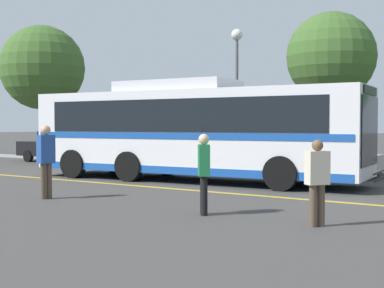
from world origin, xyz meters
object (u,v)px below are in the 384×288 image
(pedestrian_1, at_px, (317,178))
(pedestrian_2, at_px, (204,169))
(parked_car_0, at_px, (63,147))
(tree_1, at_px, (331,57))
(transit_bus, at_px, (192,130))
(parked_car_2, at_px, (319,158))
(parked_car_1, at_px, (173,151))
(tree_2, at_px, (42,68))
(pedestrian_0, at_px, (46,156))
(street_lamp, at_px, (237,66))

(pedestrian_1, height_order, pedestrian_2, pedestrian_2)
(parked_car_0, bearing_deg, tree_1, -62.54)
(transit_bus, xyz_separation_m, pedestrian_2, (3.99, -5.56, -0.76))
(tree_1, bearing_deg, pedestrian_1, -71.84)
(parked_car_2, xyz_separation_m, pedestrian_1, (3.44, -9.47, 0.23))
(parked_car_2, bearing_deg, parked_car_1, 87.97)
(pedestrian_1, xyz_separation_m, tree_2, (-22.09, 12.72, 4.44))
(transit_bus, xyz_separation_m, parked_car_2, (2.97, 3.98, -1.04))
(transit_bus, bearing_deg, pedestrian_0, -10.87)
(tree_2, bearing_deg, pedestrian_1, -29.93)
(pedestrian_0, bearing_deg, tree_2, 57.01)
(pedestrian_1, height_order, street_lamp, street_lamp)
(tree_1, bearing_deg, street_lamp, -136.05)
(pedestrian_1, bearing_deg, pedestrian_2, -50.77)
(pedestrian_0, bearing_deg, street_lamp, 13.27)
(transit_bus, height_order, pedestrian_2, transit_bus)
(pedestrian_0, bearing_deg, tree_1, -0.07)
(pedestrian_1, distance_m, tree_1, 16.44)
(parked_car_1, relative_size, pedestrian_2, 2.50)
(parked_car_0, xyz_separation_m, pedestrian_2, (14.38, -9.45, 0.18))
(parked_car_0, distance_m, parked_car_2, 13.36)
(transit_bus, relative_size, street_lamp, 1.92)
(parked_car_1, relative_size, street_lamp, 0.68)
(pedestrian_1, xyz_separation_m, tree_1, (-4.96, 15.11, 4.16))
(transit_bus, bearing_deg, tree_1, 167.01)
(parked_car_1, bearing_deg, pedestrian_1, 42.54)
(parked_car_0, distance_m, tree_2, 7.75)
(parked_car_2, bearing_deg, pedestrian_0, 157.59)
(parked_car_2, height_order, tree_2, tree_2)
(pedestrian_2, bearing_deg, parked_car_2, -31.47)
(parked_car_2, height_order, pedestrian_2, pedestrian_2)
(street_lamp, height_order, tree_1, tree_1)
(parked_car_0, bearing_deg, pedestrian_0, -132.95)
(parked_car_2, xyz_separation_m, pedestrian_2, (1.02, -9.54, 0.29))
(street_lamp, bearing_deg, transit_bus, -74.21)
(parked_car_0, height_order, pedestrian_0, pedestrian_0)
(tree_1, height_order, tree_2, tree_2)
(transit_bus, height_order, street_lamp, street_lamp)
(transit_bus, height_order, tree_2, tree_2)
(parked_car_2, relative_size, pedestrian_0, 2.33)
(parked_car_1, relative_size, tree_2, 0.53)
(parked_car_1, bearing_deg, tree_2, -109.20)
(parked_car_0, height_order, pedestrian_1, pedestrian_1)
(transit_bus, distance_m, parked_car_0, 11.13)
(transit_bus, bearing_deg, parked_car_2, 138.90)
(pedestrian_0, height_order, pedestrian_2, pedestrian_0)
(transit_bus, xyz_separation_m, parked_car_0, (-10.39, 3.89, -0.93))
(pedestrian_1, xyz_separation_m, pedestrian_2, (-2.42, -0.07, 0.05))
(pedestrian_2, bearing_deg, street_lamp, -11.75)
(parked_car_2, bearing_deg, pedestrian_2, -175.86)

